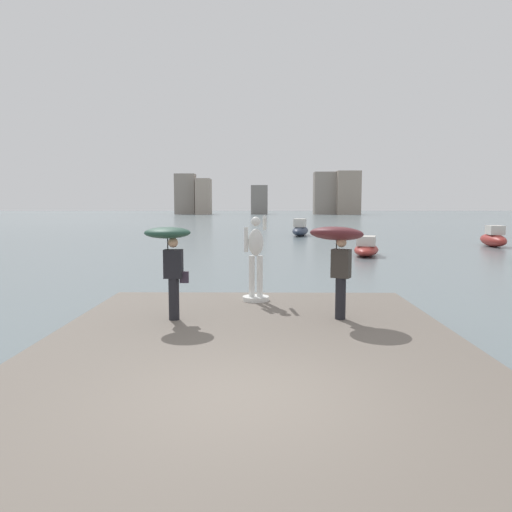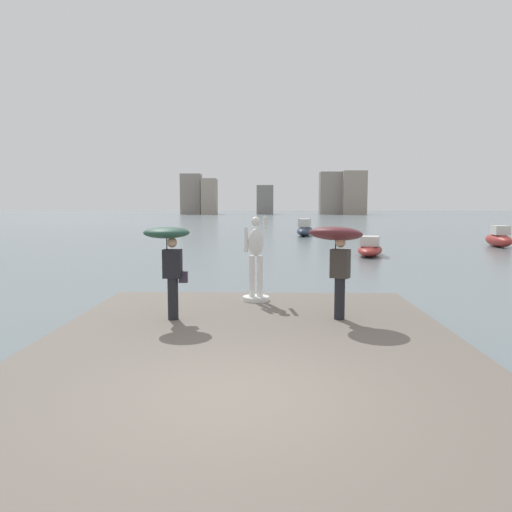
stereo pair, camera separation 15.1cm
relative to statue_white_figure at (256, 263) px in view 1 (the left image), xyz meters
name	(u,v)px [view 1 (the left image)]	position (x,y,z in m)	size (l,w,h in m)	color
ground_plane	(261,235)	(0.01, 33.66, -1.35)	(400.00, 400.00, 0.00)	slate
pier	(253,357)	(0.01, -4.10, -1.15)	(7.61, 10.49, 0.40)	#70665B
statue_white_figure	(256,263)	(0.00, 0.00, 0.00)	(0.67, 0.90, 2.14)	white
onlooker_left	(170,248)	(-1.76, -2.11, 0.56)	(0.98, 0.98, 1.94)	black
onlooker_right	(338,243)	(1.74, -1.96, 0.65)	(1.51, 1.52, 2.00)	black
boat_near	(300,229)	(3.64, 33.45, -0.78)	(2.28, 5.48, 1.55)	#2D384C
boat_mid	(493,239)	(15.82, 21.60, -0.82)	(1.68, 4.03, 1.43)	#9E2D28
boat_far	(366,248)	(5.93, 15.28, -0.94)	(2.20, 3.92, 1.10)	#9E2D28
distant_skyline	(267,195)	(1.62, 139.30, 4.42)	(55.28, 10.00, 12.71)	gray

